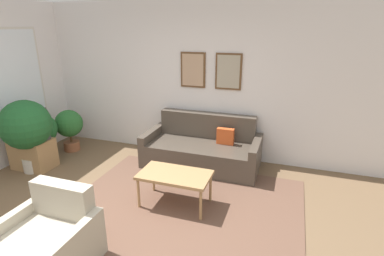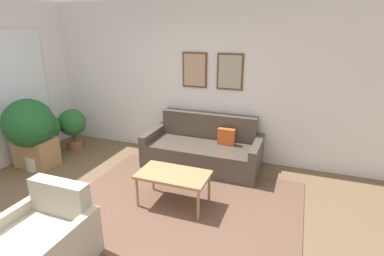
{
  "view_description": "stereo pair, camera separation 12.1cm",
  "coord_description": "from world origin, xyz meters",
  "px_view_note": "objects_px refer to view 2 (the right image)",
  "views": [
    {
      "loc": [
        1.85,
        -2.35,
        2.27
      ],
      "look_at": [
        0.51,
        1.58,
        0.85
      ],
      "focal_mm": 28.0,
      "sensor_mm": 36.0,
      "label": 1
    },
    {
      "loc": [
        1.96,
        -2.31,
        2.27
      ],
      "look_at": [
        0.51,
        1.58,
        0.85
      ],
      "focal_mm": 28.0,
      "sensor_mm": 36.0,
      "label": 2
    }
  ],
  "objects_px": {
    "coffee_table": "(173,176)",
    "armchair": "(45,240)",
    "potted_plant_tall": "(29,125)",
    "tv": "(31,123)",
    "couch": "(204,149)"
  },
  "relations": [
    {
      "from": "coffee_table",
      "to": "tv",
      "type": "height_order",
      "value": "tv"
    },
    {
      "from": "coffee_table",
      "to": "potted_plant_tall",
      "type": "relative_size",
      "value": 0.78
    },
    {
      "from": "potted_plant_tall",
      "to": "coffee_table",
      "type": "bearing_deg",
      "value": -3.7
    },
    {
      "from": "armchair",
      "to": "potted_plant_tall",
      "type": "xyz_separation_m",
      "value": [
        -1.82,
        1.57,
        0.5
      ]
    },
    {
      "from": "tv",
      "to": "potted_plant_tall",
      "type": "height_order",
      "value": "potted_plant_tall"
    },
    {
      "from": "coffee_table",
      "to": "armchair",
      "type": "xyz_separation_m",
      "value": [
        -0.77,
        -1.4,
        -0.15
      ]
    },
    {
      "from": "tv",
      "to": "potted_plant_tall",
      "type": "relative_size",
      "value": 0.5
    },
    {
      "from": "coffee_table",
      "to": "tv",
      "type": "bearing_deg",
      "value": 174.19
    },
    {
      "from": "coffee_table",
      "to": "potted_plant_tall",
      "type": "height_order",
      "value": "potted_plant_tall"
    },
    {
      "from": "couch",
      "to": "coffee_table",
      "type": "bearing_deg",
      "value": -89.37
    },
    {
      "from": "coffee_table",
      "to": "armchair",
      "type": "relative_size",
      "value": 1.1
    },
    {
      "from": "couch",
      "to": "tv",
      "type": "height_order",
      "value": "tv"
    },
    {
      "from": "couch",
      "to": "tv",
      "type": "relative_size",
      "value": 3.25
    },
    {
      "from": "potted_plant_tall",
      "to": "couch",
      "type": "bearing_deg",
      "value": 23.57
    },
    {
      "from": "tv",
      "to": "coffee_table",
      "type": "bearing_deg",
      "value": -5.81
    }
  ]
}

